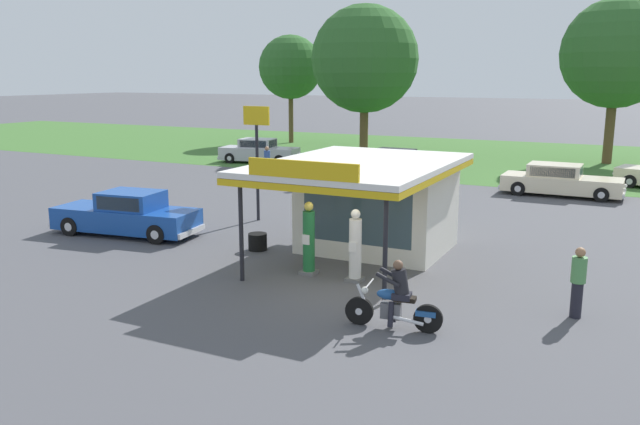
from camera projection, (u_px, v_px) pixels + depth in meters
ground_plane at (341, 290)px, 16.85m from camera, size 300.00×300.00×0.00m
grass_verge_strip at (528, 159)px, 43.13m from camera, size 120.00×24.00×0.01m
service_station_kiosk at (374, 197)px, 20.26m from camera, size 5.03×7.19×3.46m
gas_pump_nearside at (309, 241)px, 18.05m from camera, size 0.44×0.44×2.08m
gas_pump_offside at (355, 248)px, 17.44m from camera, size 0.44×0.44×2.00m
motorcycle_with_rider at (395, 301)px, 14.17m from camera, size 2.17×0.71×1.58m
featured_classic_sedan at (127, 215)px, 22.67m from camera, size 5.48×2.41×1.55m
parked_car_back_row_centre_left at (397, 163)px, 36.08m from camera, size 4.88×1.98×1.47m
parked_car_back_row_far_left at (259, 152)px, 41.35m from camera, size 5.34×2.53×1.54m
parked_car_back_row_centre at (560, 181)px, 30.05m from camera, size 5.50×2.06×1.46m
bystander_leaning_by_kiosk at (313, 169)px, 32.19m from camera, size 0.38×0.38×1.75m
bystander_standing_back_lot at (578, 281)px, 14.80m from camera, size 0.34×0.34×1.67m
bystander_admiring_sedan at (267, 161)px, 35.29m from camera, size 0.34×0.34×1.71m
tree_oak_far_right at (614, 55)px, 39.80m from camera, size 6.74×6.74×10.20m
tree_oak_centre at (290, 69)px, 53.00m from camera, size 5.17×5.32×8.74m
tree_oak_left at (365, 59)px, 44.78m from camera, size 7.43×7.43×10.32m
roadside_pole_sign at (257, 142)px, 24.42m from camera, size 1.10×0.12×4.36m
spare_tire_stack at (258, 242)px, 20.71m from camera, size 0.60×0.60×0.54m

